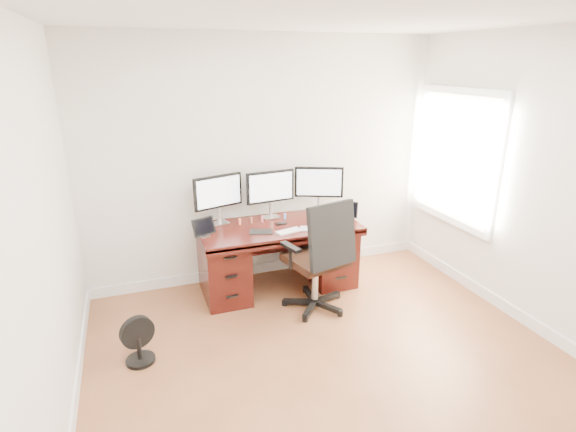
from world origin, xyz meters
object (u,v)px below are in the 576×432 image
object	(u,v)px
office_chair	(319,275)
floor_fan	(138,341)
keyboard	(289,231)
desk	(278,254)
monitor_center	(270,188)

from	to	relation	value
office_chair	floor_fan	distance (m)	1.79
office_chair	keyboard	world-z (taller)	office_chair
keyboard	office_chair	bearing A→B (deg)	-72.65
office_chair	desk	bearing A→B (deg)	97.57
desk	office_chair	distance (m)	0.63
desk	floor_fan	world-z (taller)	desk
floor_fan	monitor_center	bearing A→B (deg)	17.19
desk	keyboard	size ratio (longest dim) A/B	6.35
office_chair	monitor_center	size ratio (longest dim) A/B	2.14
monitor_center	office_chair	bearing A→B (deg)	-80.06
desk	office_chair	bearing A→B (deg)	-68.54
desk	monitor_center	xyz separation A→B (m)	(0.00, 0.24, 0.68)
floor_fan	monitor_center	size ratio (longest dim) A/B	0.76
floor_fan	monitor_center	world-z (taller)	monitor_center
floor_fan	keyboard	bearing A→B (deg)	2.60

